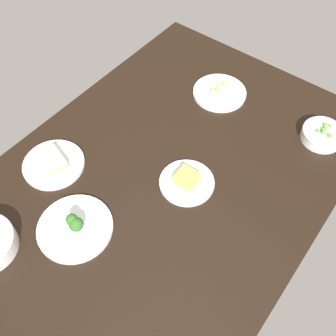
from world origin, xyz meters
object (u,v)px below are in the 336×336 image
(plate_cheese, at_px, (186,182))
(plate_broccoli, at_px, (75,227))
(bowl_peas, at_px, (322,134))
(plate_sandwich, at_px, (53,163))
(plate_eggs, at_px, (219,92))

(plate_cheese, distance_m, plate_broccoli, 0.36)
(plate_broccoli, distance_m, bowl_peas, 0.87)
(plate_broccoli, height_order, plate_sandwich, plate_broccoli)
(bowl_peas, bearing_deg, plate_broccoli, -28.59)
(plate_eggs, height_order, bowl_peas, bowl_peas)
(bowl_peas, bearing_deg, plate_sandwich, -44.83)
(plate_sandwich, bearing_deg, bowl_peas, 135.17)
(plate_sandwich, bearing_deg, plate_broccoli, 61.90)
(plate_eggs, xyz_separation_m, plate_sandwich, (0.61, -0.24, 0.00))
(plate_cheese, distance_m, plate_eggs, 0.43)
(plate_broccoli, xyz_separation_m, plate_eggs, (-0.73, 0.02, -0.00))
(plate_cheese, height_order, bowl_peas, bowl_peas)
(plate_broccoli, relative_size, plate_eggs, 1.11)
(plate_broccoli, bearing_deg, plate_sandwich, -118.10)
(plate_sandwich, height_order, bowl_peas, bowl_peas)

